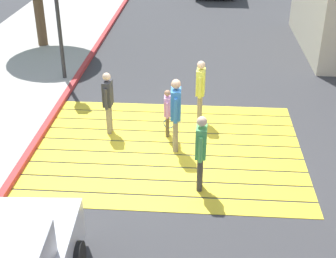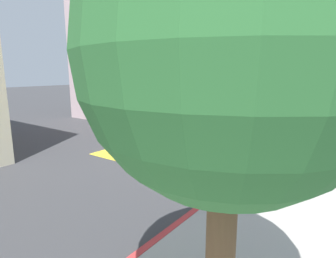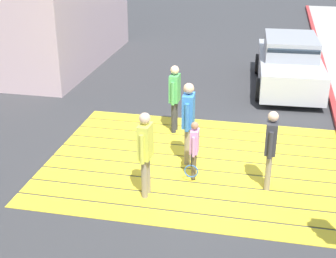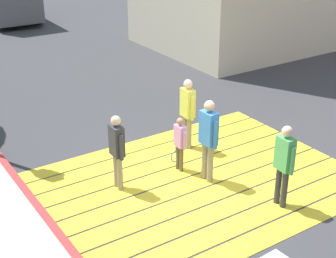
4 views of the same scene
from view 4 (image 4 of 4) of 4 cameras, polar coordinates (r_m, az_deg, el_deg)
name	(u,v)px [view 4 (image 4 of 4)]	position (r m, az deg, el deg)	size (l,w,h in m)	color
ground_plane	(199,182)	(10.87, 3.50, -5.91)	(120.00, 120.00, 0.00)	#38383A
crosswalk_stripes	(199,181)	(10.87, 3.50, -5.88)	(6.40, 4.90, 0.01)	yellow
curb_painted	(54,230)	(9.54, -12.65, -10.95)	(0.16, 40.00, 0.13)	#BC3333
pedestrian_adult_lead	(284,160)	(9.83, 12.90, -3.46)	(0.23, 0.50, 1.70)	#333338
pedestrian_adult_trailing	(117,147)	(10.21, -5.75, -2.05)	(0.22, 0.48, 1.63)	gray
pedestrian_adult_side	(187,109)	(11.88, 2.20, 2.29)	(0.24, 0.50, 1.72)	gray
pedestrian_teen_behind	(208,135)	(10.45, 4.55, -0.68)	(0.24, 0.53, 1.82)	gray
pedestrian_child_with_racket	(180,141)	(10.96, 1.32, -1.39)	(0.28, 0.39, 1.26)	brown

